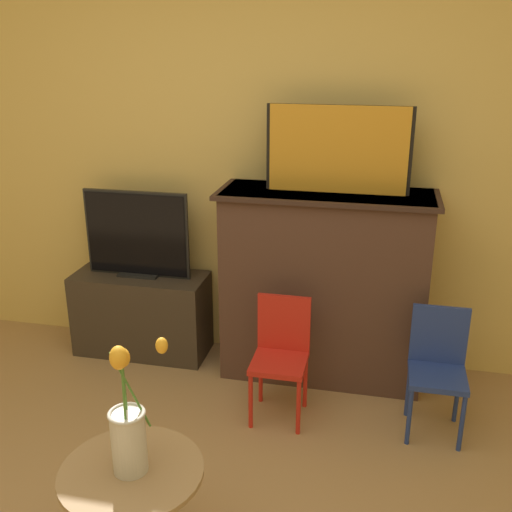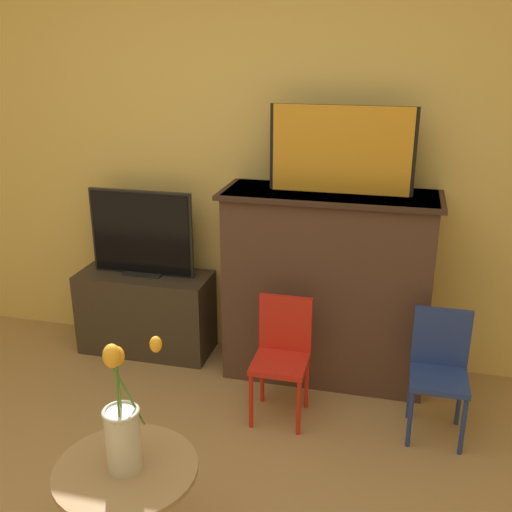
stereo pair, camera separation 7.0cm
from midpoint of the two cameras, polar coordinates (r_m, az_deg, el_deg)
The scene contains 9 objects.
wall_back at distance 3.68m, azimuth -0.33°, elevation 10.31°, with size 8.00×0.06×2.70m.
fireplace_mantel at distance 3.59m, azimuth 5.90°, elevation -2.70°, with size 1.24×0.47×1.16m.
painting at distance 3.36m, azimuth 7.22°, elevation 10.02°, with size 0.80×0.03×0.48m.
tv_stand at distance 4.03m, azimuth -11.29°, elevation -5.39°, with size 0.86×0.36×0.54m.
tv_monitor at distance 3.84m, azimuth -11.80°, elevation 1.94°, with size 0.68×0.12×0.55m.
chair_red at distance 3.27m, azimuth 1.78°, elevation -8.97°, with size 0.29×0.29×0.67m.
chair_blue at distance 3.28m, azimuth 16.32°, elevation -9.78°, with size 0.29×0.29×0.67m.
side_table at distance 2.45m, azimuth -12.35°, elevation -22.41°, with size 0.53×0.53×0.50m.
vase_tulips at distance 2.24m, azimuth -12.95°, elevation -15.78°, with size 0.20×0.19×0.53m.
Camera 1 is at (0.77, -1.42, 1.96)m, focal length 42.00 mm.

